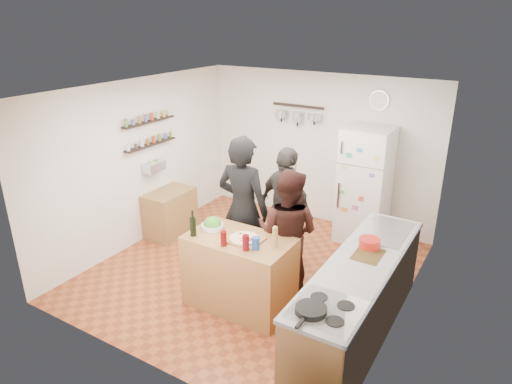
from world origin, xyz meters
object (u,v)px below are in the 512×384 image
Objects in this scene: counter_run at (359,300)px; fridge at (365,185)px; prep_island at (240,272)px; skillet at (311,310)px; salad_bowl at (212,226)px; wall_clock at (379,100)px; pepper_mill at (275,238)px; person_left at (243,209)px; person_center at (287,234)px; person_back at (286,209)px; wine_bottle at (193,227)px; side_table at (170,213)px; salt_canister at (256,243)px; red_bowl at (369,243)px.

fridge is at bearing 108.06° from counter_run.
prep_island is 4.44× the size of skillet.
wall_clock is (1.09, 2.77, 1.21)m from salad_bowl.
skillet is (-0.10, -1.07, 0.50)m from counter_run.
pepper_mill is 0.08× the size of counter_run.
wall_clock is (0.99, 2.24, 1.16)m from person_left.
person_center is 0.67m from person_back.
wine_bottle reaches higher than salad_bowl.
person_center reaches higher than side_table.
person_center reaches higher than salad_bowl.
counter_run is at bearing 12.08° from wine_bottle.
wine_bottle is 2.05m from counter_run.
person_left reaches higher than salt_canister.
red_bowl is at bearing 88.01° from skillet.
wall_clock is at bearing 105.92° from counter_run.
skillet is (1.64, -1.46, -0.04)m from person_left.
person_left reaches higher than pepper_mill.
side_table is (-2.32, 1.17, -0.62)m from salt_canister.
pepper_mill is 0.66× the size of wall_clock.
wall_clock is (-0.70, 2.26, 1.18)m from red_bowl.
person_center is 1.18m from counter_run.
prep_island reaches higher than side_table.
fridge is (0.37, 2.61, -0.08)m from salt_canister.
prep_island is at bearing -105.08° from fridge.
salt_canister is at bearing -21.80° from prep_island.
skillet is (1.82, -0.65, -0.08)m from wine_bottle.
person_back is at bearing 102.09° from salt_canister.
salad_bowl is at bearing 89.47° from person_back.
skillet is 1.20× the size of red_bowl.
pepper_mill is 1.06m from red_bowl.
pepper_mill is 0.23m from salt_canister.
salad_bowl is 0.96× the size of skillet.
person_center is at bearing 173.42° from person_left.
person_back is at bearing -110.52° from wall_clock.
salad_bowl is 1.36× the size of pepper_mill.
wall_clock is at bearing 68.50° from salad_bowl.
prep_island is at bearing 146.49° from skillet.
person_back is (-0.27, 1.24, -0.11)m from salt_canister.
pepper_mill is 2.74m from side_table.
wine_bottle is at bearing -106.50° from salad_bowl.
red_bowl is at bearing 176.98° from person_left.
counter_run is (1.92, 0.41, -0.57)m from wine_bottle.
side_table is at bearing -151.81° from fridge.
wall_clock reaches higher than person_left.
side_table is (-2.05, -0.07, -0.50)m from person_back.
salad_bowl reaches higher than side_table.
salt_canister is 0.08× the size of fridge.
person_back reaches higher than red_bowl.
person_center is at bearing 31.82° from salad_bowl.
pepper_mill reaches higher than counter_run.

